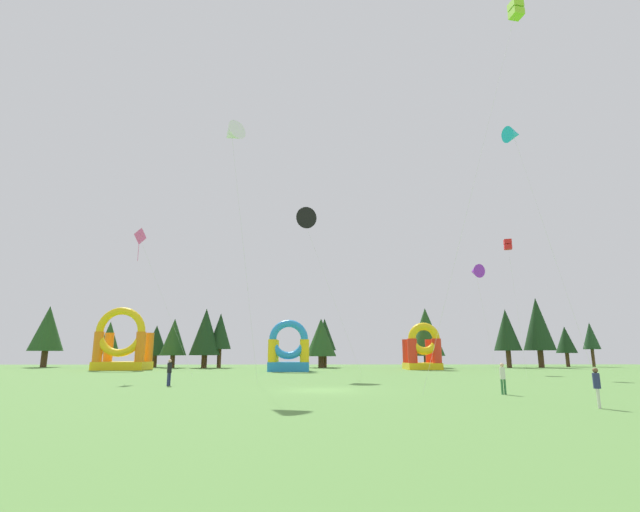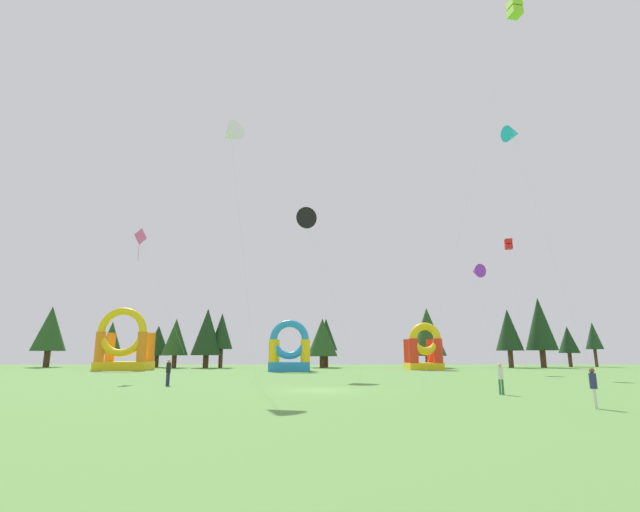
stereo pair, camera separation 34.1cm
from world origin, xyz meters
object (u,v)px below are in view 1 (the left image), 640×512
(inflatable_blue_arch, at_px, (122,347))
(kite_pink_diamond, at_px, (139,238))
(kite_lime_box, at_px, (516,11))
(person_left_edge, at_px, (503,376))
(kite_white_delta, at_px, (232,134))
(kite_cyan_delta, at_px, (513,135))
(kite_black_delta, at_px, (303,219))
(kite_red_box, at_px, (508,245))
(person_midfield, at_px, (597,384))
(person_near_camera, at_px, (169,370))
(inflatable_orange_dome, at_px, (289,353))
(kite_purple_delta, at_px, (475,271))
(inflatable_yellow_castle, at_px, (422,352))

(inflatable_blue_arch, bearing_deg, kite_pink_diamond, -66.13)
(kite_lime_box, bearing_deg, person_left_edge, -156.31)
(kite_pink_diamond, bearing_deg, kite_white_delta, -43.06)
(kite_cyan_delta, distance_m, person_left_edge, 18.32)
(kite_white_delta, height_order, kite_black_delta, kite_white_delta)
(kite_lime_box, xyz_separation_m, person_left_edge, (-3.47, -1.52, -23.71))
(kite_red_box, bearing_deg, person_midfield, -107.65)
(kite_pink_diamond, xyz_separation_m, kite_black_delta, (14.92, 4.48, 3.22))
(kite_red_box, bearing_deg, person_near_camera, -156.63)
(kite_cyan_delta, height_order, person_midfield, kite_cyan_delta)
(kite_lime_box, relative_size, kite_cyan_delta, 1.37)
(kite_black_delta, height_order, inflatable_orange_dome, kite_black_delta)
(inflatable_orange_dome, bearing_deg, inflatable_blue_arch, 168.40)
(kite_white_delta, bearing_deg, kite_black_delta, 69.56)
(kite_cyan_delta, distance_m, kite_purple_delta, 23.18)
(kite_lime_box, height_order, person_near_camera, kite_lime_box)
(kite_red_box, distance_m, inflatable_yellow_castle, 20.68)
(kite_red_box, relative_size, person_midfield, 8.46)
(kite_black_delta, distance_m, person_left_edge, 27.50)
(kite_purple_delta, bearing_deg, kite_pink_diamond, -161.53)
(kite_white_delta, distance_m, inflatable_orange_dome, 28.85)
(person_near_camera, bearing_deg, kite_black_delta, -4.38)
(person_left_edge, height_order, inflatable_yellow_castle, inflatable_yellow_castle)
(kite_black_delta, bearing_deg, kite_pink_diamond, -163.30)
(person_left_edge, distance_m, inflatable_blue_arch, 49.06)
(kite_black_delta, xyz_separation_m, person_left_edge, (11.12, -20.39, -14.72))
(kite_pink_diamond, distance_m, kite_purple_delta, 36.88)
(kite_cyan_delta, height_order, kite_pink_diamond, kite_cyan_delta)
(kite_pink_diamond, xyz_separation_m, person_midfield, (27.32, -22.07, -11.52))
(kite_purple_delta, relative_size, person_midfield, 7.88)
(kite_purple_delta, relative_size, kite_black_delta, 0.73)
(kite_cyan_delta, relative_size, kite_black_delta, 1.09)
(kite_lime_box, height_order, kite_white_delta, kite_lime_box)
(kite_black_delta, bearing_deg, kite_purple_delta, 19.76)
(person_near_camera, xyz_separation_m, inflatable_orange_dome, (6.75, 23.75, 1.08))
(kite_red_box, relative_size, inflatable_orange_dome, 2.22)
(kite_red_box, xyz_separation_m, inflatable_orange_dome, (-22.32, 11.20, -10.61))
(kite_cyan_delta, xyz_separation_m, kite_purple_delta, (4.42, 21.87, -6.28))
(person_near_camera, relative_size, person_midfield, 1.11)
(kite_lime_box, distance_m, inflatable_orange_dome, 40.20)
(kite_cyan_delta, xyz_separation_m, inflatable_orange_dome, (-17.45, 24.76, -15.65))
(inflatable_yellow_castle, relative_size, inflatable_blue_arch, 0.77)
(person_left_edge, bearing_deg, kite_purple_delta, -107.04)
(kite_lime_box, relative_size, inflatable_orange_dome, 4.24)
(kite_red_box, bearing_deg, kite_purple_delta, 93.06)
(person_near_camera, bearing_deg, kite_purple_delta, -26.20)
(kite_pink_diamond, relative_size, inflatable_blue_arch, 1.67)
(kite_black_delta, bearing_deg, inflatable_orange_dome, 100.22)
(kite_white_delta, distance_m, kite_purple_delta, 33.35)
(person_midfield, bearing_deg, kite_lime_box, -161.80)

